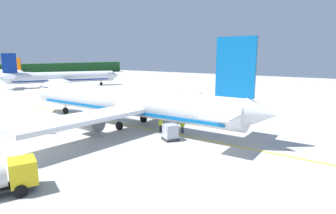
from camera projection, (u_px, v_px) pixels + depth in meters
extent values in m
cylinder|color=white|center=(124.00, 101.00, 40.18)|extent=(4.96, 36.10, 3.80)
cone|color=white|center=(45.00, 91.00, 50.78)|extent=(3.69, 2.52, 3.61)
cone|color=white|center=(262.00, 114.00, 29.29)|extent=(3.33, 3.30, 3.23)
cube|color=#192333|center=(52.00, 87.00, 49.41)|extent=(3.31, 2.50, 0.60)
cube|color=white|center=(81.00, 119.00, 31.75)|extent=(16.31, 5.95, 0.50)
cylinder|color=slate|center=(90.00, 122.00, 35.19)|extent=(2.30, 3.27, 2.20)
cube|color=white|center=(170.00, 99.00, 46.64)|extent=(16.51, 6.94, 0.50)
cylinder|color=slate|center=(152.00, 107.00, 45.62)|extent=(2.30, 3.27, 2.20)
cube|color=#0C66B2|center=(235.00, 67.00, 30.14)|extent=(0.50, 4.41, 6.50)
cube|color=white|center=(234.00, 111.00, 31.00)|extent=(10.50, 3.53, 0.24)
cube|color=#0C66B2|center=(124.00, 108.00, 40.37)|extent=(4.65, 32.50, 0.36)
cylinder|color=black|center=(66.00, 111.00, 48.26)|extent=(0.39, 1.11, 1.10)
cylinder|color=gray|center=(65.00, 106.00, 48.12)|extent=(0.20, 0.20, 0.50)
cylinder|color=black|center=(119.00, 126.00, 37.77)|extent=(0.39, 1.11, 1.10)
cylinder|color=gray|center=(119.00, 120.00, 37.62)|extent=(0.20, 0.20, 0.50)
cylinder|color=black|center=(144.00, 119.00, 42.00)|extent=(0.39, 1.11, 1.10)
cylinder|color=gray|center=(143.00, 114.00, 41.86)|extent=(0.20, 0.20, 0.50)
cylinder|color=silver|center=(63.00, 77.00, 90.22)|extent=(29.81, 18.44, 3.39)
cone|color=silver|center=(115.00, 75.00, 97.41)|extent=(3.43, 3.86, 3.22)
cone|color=silver|center=(0.00, 78.00, 82.81)|extent=(3.89, 3.90, 2.88)
cube|color=#192333|center=(109.00, 73.00, 96.45)|extent=(3.27, 3.56, 0.54)
cube|color=silver|center=(55.00, 77.00, 96.83)|extent=(11.67, 14.18, 0.45)
cylinder|color=slate|center=(61.00, 81.00, 95.52)|extent=(3.45, 3.10, 1.96)
cube|color=silver|center=(59.00, 81.00, 82.31)|extent=(9.48, 14.83, 0.45)
cylinder|color=slate|center=(64.00, 84.00, 85.36)|extent=(3.45, 3.10, 1.96)
cube|color=navy|center=(9.00, 63.00, 83.20)|extent=(3.60, 2.17, 5.80)
cube|color=silver|center=(11.00, 77.00, 83.97)|extent=(6.97, 9.52, 0.21)
cube|color=navy|center=(63.00, 80.00, 90.38)|extent=(26.91, 16.75, 0.32)
cylinder|color=black|center=(101.00, 84.00, 95.82)|extent=(1.01, 0.75, 0.98)
cylinder|color=gray|center=(101.00, 81.00, 95.69)|extent=(0.18, 0.18, 0.45)
cylinder|color=black|center=(58.00, 85.00, 92.19)|extent=(1.01, 0.75, 0.98)
cylinder|color=gray|center=(58.00, 82.00, 92.06)|extent=(0.18, 0.18, 0.45)
cylinder|color=black|center=(60.00, 86.00, 88.06)|extent=(1.01, 0.75, 0.98)
cylinder|color=gray|center=(59.00, 84.00, 87.93)|extent=(0.18, 0.18, 0.45)
cone|color=white|center=(22.00, 73.00, 114.10)|extent=(2.85, 2.83, 2.48)
cube|color=white|center=(17.00, 73.00, 126.38)|extent=(12.83, 6.81, 0.38)
cylinder|color=slate|center=(11.00, 75.00, 125.31)|extent=(2.07, 2.70, 1.69)
cube|color=#D8590C|center=(18.00, 64.00, 114.49)|extent=(0.82, 3.38, 4.99)
cube|color=white|center=(19.00, 73.00, 115.15)|extent=(8.28, 3.72, 0.18)
cube|color=#D8590C|center=(0.00, 75.00, 120.94)|extent=(6.78, 25.00, 0.28)
cylinder|color=black|center=(6.00, 78.00, 122.45)|extent=(0.40, 0.88, 0.84)
cylinder|color=gray|center=(6.00, 76.00, 122.34)|extent=(0.15, 0.15, 0.38)
cube|color=yellow|center=(23.00, 171.00, 20.64)|extent=(2.49, 2.71, 1.80)
cube|color=#192333|center=(35.00, 164.00, 21.02)|extent=(0.76, 1.74, 0.94)
cylinder|color=black|center=(18.00, 180.00, 21.59)|extent=(0.94, 0.60, 0.90)
cylinder|color=black|center=(21.00, 191.00, 19.76)|extent=(0.94, 0.60, 0.90)
cube|color=#333338|center=(170.00, 139.00, 33.25)|extent=(2.25, 2.25, 0.30)
cube|color=#B2B7C1|center=(170.00, 131.00, 33.08)|extent=(1.97, 1.97, 1.61)
cube|color=#B2B7C1|center=(168.00, 125.00, 33.41)|extent=(1.58, 1.23, 0.55)
cylinder|color=#191E33|center=(181.00, 119.00, 42.39)|extent=(0.14, 0.14, 0.80)
cylinder|color=#191E33|center=(180.00, 119.00, 42.30)|extent=(0.14, 0.14, 0.80)
cube|color=orange|center=(180.00, 115.00, 42.22)|extent=(0.49, 0.39, 0.60)
cube|color=silver|center=(180.00, 115.00, 42.21)|extent=(0.51, 0.40, 0.06)
sphere|color=tan|center=(180.00, 112.00, 42.14)|extent=(0.22, 0.22, 0.22)
cylinder|color=orange|center=(182.00, 114.00, 42.34)|extent=(0.09, 0.09, 0.57)
cylinder|color=orange|center=(179.00, 115.00, 42.09)|extent=(0.09, 0.09, 0.57)
cylinder|color=#191E33|center=(182.00, 130.00, 36.14)|extent=(0.14, 0.14, 0.89)
cylinder|color=#191E33|center=(183.00, 130.00, 36.18)|extent=(0.14, 0.14, 0.89)
cube|color=#CCE519|center=(182.00, 124.00, 36.02)|extent=(0.48, 0.46, 0.67)
cube|color=silver|center=(182.00, 124.00, 36.01)|extent=(0.49, 0.47, 0.06)
sphere|color=tan|center=(182.00, 121.00, 35.94)|extent=(0.24, 0.24, 0.24)
cylinder|color=#CCE519|center=(180.00, 124.00, 35.95)|extent=(0.09, 0.09, 0.63)
cylinder|color=#CCE519|center=(184.00, 124.00, 36.07)|extent=(0.09, 0.09, 0.63)
cylinder|color=#191E33|center=(160.00, 128.00, 36.93)|extent=(0.14, 0.14, 0.85)
cylinder|color=#191E33|center=(161.00, 129.00, 36.88)|extent=(0.14, 0.14, 0.85)
cube|color=#CCE519|center=(161.00, 123.00, 36.77)|extent=(0.35, 0.49, 0.64)
cube|color=silver|center=(161.00, 123.00, 36.77)|extent=(0.37, 0.50, 0.06)
sphere|color=tan|center=(161.00, 120.00, 36.69)|extent=(0.23, 0.23, 0.23)
cylinder|color=#CCE519|center=(159.00, 123.00, 36.84)|extent=(0.09, 0.09, 0.61)
cylinder|color=#CCE519|center=(163.00, 123.00, 36.69)|extent=(0.09, 0.09, 0.61)
cylinder|color=#191E33|center=(49.00, 131.00, 35.79)|extent=(0.14, 0.14, 0.82)
cylinder|color=#191E33|center=(48.00, 131.00, 35.89)|extent=(0.14, 0.14, 0.82)
cube|color=orange|center=(48.00, 125.00, 35.71)|extent=(0.23, 0.44, 0.62)
cube|color=silver|center=(48.00, 125.00, 35.71)|extent=(0.24, 0.45, 0.06)
sphere|color=tan|center=(48.00, 122.00, 35.64)|extent=(0.22, 0.22, 0.22)
cylinder|color=orange|center=(49.00, 125.00, 35.55)|extent=(0.09, 0.09, 0.59)
cylinder|color=orange|center=(47.00, 125.00, 35.86)|extent=(0.09, 0.09, 0.59)
cube|color=yellow|center=(151.00, 129.00, 38.03)|extent=(0.30, 60.00, 0.01)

